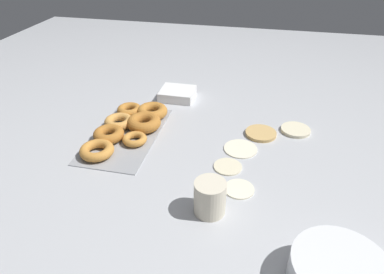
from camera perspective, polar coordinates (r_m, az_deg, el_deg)
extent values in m
plane|color=#B2B5BA|center=(1.08, 5.53, -3.20)|extent=(3.00, 3.00, 0.00)
cylinder|color=silver|center=(1.11, 8.09, -1.87)|extent=(0.11, 0.11, 0.01)
cylinder|color=silver|center=(0.95, 7.88, -8.47)|extent=(0.08, 0.08, 0.01)
cylinder|color=beige|center=(1.25, 16.87, 1.15)|extent=(0.10, 0.10, 0.01)
cylinder|color=tan|center=(1.20, 11.40, 0.60)|extent=(0.11, 0.11, 0.01)
cylinder|color=beige|center=(1.03, 5.99, -4.83)|extent=(0.08, 0.08, 0.01)
cube|color=#93969B|center=(1.19, -10.89, 0.48)|extent=(0.40, 0.21, 0.01)
torus|color=#B7752D|center=(1.31, -10.39, 4.48)|extent=(0.09, 0.09, 0.03)
torus|color=#D19347|center=(1.24, -12.10, 2.53)|extent=(0.10, 0.10, 0.03)
torus|color=#AD6B28|center=(1.17, -13.71, 0.47)|extent=(0.10, 0.10, 0.03)
torus|color=#C68438|center=(1.10, -15.57, -2.14)|extent=(0.11, 0.11, 0.03)
torus|color=#B7752D|center=(1.28, -6.65, 4.29)|extent=(0.11, 0.11, 0.04)
torus|color=#AD6B28|center=(1.21, -8.01, 2.41)|extent=(0.12, 0.12, 0.04)
torus|color=#C68438|center=(1.14, -9.53, -0.35)|extent=(0.08, 0.08, 0.02)
cube|color=white|center=(1.42, -2.43, 6.87)|extent=(0.12, 0.14, 0.02)
cube|color=white|center=(1.41, -2.45, 7.56)|extent=(0.12, 0.14, 0.02)
cylinder|color=beige|center=(0.86, 3.00, -10.04)|extent=(0.08, 0.08, 0.09)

